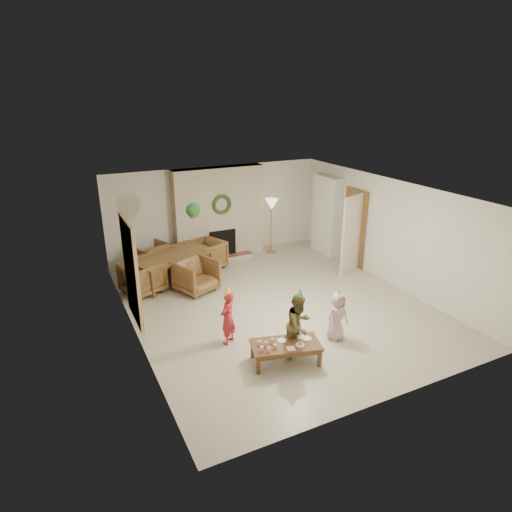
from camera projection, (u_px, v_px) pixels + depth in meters
floor at (276, 305)px, 9.53m from camera, size 7.00×7.00×0.00m
ceiling at (278, 192)px, 8.64m from camera, size 7.00×7.00×0.00m
wall_back at (216, 212)px, 12.02m from camera, size 7.00×0.00×7.00m
wall_front at (397, 328)px, 6.15m from camera, size 7.00×0.00×7.00m
wall_left at (131, 276)px, 7.85m from camera, size 0.00×7.00×7.00m
wall_right at (388, 232)px, 10.32m from camera, size 0.00×7.00×7.00m
fireplace_mass at (219, 213)px, 11.86m from camera, size 2.50×0.40×2.50m
fireplace_hearth at (225, 258)px, 11.98m from camera, size 1.60×0.30×0.12m
fireplace_firebox at (222, 243)px, 11.99m from camera, size 0.75×0.12×0.75m
fireplace_wreath at (222, 204)px, 11.56m from camera, size 0.54×0.10×0.54m
floor_lamp_base at (271, 251)px, 12.64m from camera, size 0.29×0.29×0.03m
floor_lamp_post at (271, 228)px, 12.39m from camera, size 0.03×0.03×1.41m
floor_lamp_shade at (271, 204)px, 12.15m from camera, size 0.38×0.38×0.31m
bookshelf_carcass at (327, 215)px, 12.24m from camera, size 0.30×1.00×2.20m
bookshelf_shelf_a at (325, 237)px, 12.46m from camera, size 0.30×0.92×0.03m
bookshelf_shelf_b at (325, 224)px, 12.32m from camera, size 0.30×0.92×0.03m
bookshelf_shelf_c at (326, 210)px, 12.18m from camera, size 0.30×0.92×0.03m
bookshelf_shelf_d at (327, 196)px, 12.03m from camera, size 0.30×0.92×0.03m
books_row_lower at (327, 234)px, 12.28m from camera, size 0.20×0.40×0.24m
books_row_mid at (324, 219)px, 12.30m from camera, size 0.20×0.44×0.24m
books_row_upper at (328, 207)px, 12.04m from camera, size 0.20×0.36×0.22m
door_frame at (354, 228)px, 11.39m from camera, size 0.05×0.86×2.04m
door_leaf at (352, 235)px, 10.93m from camera, size 0.77×0.32×2.00m
curtain_panel at (131, 272)px, 8.04m from camera, size 0.06×1.20×2.00m
dining_table at (173, 268)px, 10.60m from camera, size 2.23×1.75×0.69m
dining_chair_near at (196, 276)px, 10.05m from camera, size 1.07×1.08×0.76m
dining_chair_far at (152, 258)px, 11.12m from camera, size 1.07×1.08×0.76m
dining_chair_left at (143, 277)px, 9.99m from camera, size 1.08×1.07×0.76m
dining_chair_right at (206, 255)px, 11.33m from camera, size 1.08×1.07×0.76m
hanging_plant_cord at (193, 200)px, 9.49m from camera, size 0.01×0.01×0.70m
hanging_plant_pot at (193, 215)px, 9.61m from camera, size 0.16×0.16×0.12m
hanging_plant_foliage at (193, 210)px, 9.57m from camera, size 0.32×0.32×0.32m
coffee_table_top at (286, 345)px, 7.41m from camera, size 1.28×0.86×0.05m
coffee_table_apron at (286, 348)px, 7.43m from camera, size 1.17×0.75×0.07m
coffee_leg_fl at (258, 366)px, 7.16m from camera, size 0.08×0.08×0.30m
coffee_leg_fr at (320, 358)px, 7.35m from camera, size 0.08×0.08×0.30m
coffee_leg_bl at (253, 350)px, 7.59m from camera, size 0.08×0.08×0.30m
coffee_leg_br at (311, 343)px, 7.79m from camera, size 0.08×0.08×0.30m
cup_a at (262, 349)px, 7.18m from camera, size 0.08×0.08×0.08m
cup_b at (259, 343)px, 7.34m from camera, size 0.08×0.08×0.08m
cup_c at (269, 350)px, 7.16m from camera, size 0.08×0.08×0.08m
cup_d at (266, 344)px, 7.32m from camera, size 0.08×0.08×0.08m
cup_e at (275, 346)px, 7.25m from camera, size 0.08×0.08×0.08m
cup_f at (273, 341)px, 7.41m from camera, size 0.08×0.08×0.08m
plate_a at (282, 340)px, 7.49m from camera, size 0.20×0.20×0.01m
plate_b at (300, 345)px, 7.36m from camera, size 0.20×0.20×0.01m
plate_c at (307, 338)px, 7.56m from camera, size 0.20×0.20×0.01m
food_scoop at (300, 343)px, 7.35m from camera, size 0.08×0.08×0.06m
napkin_left at (291, 348)px, 7.26m from camera, size 0.16×0.16×0.01m
napkin_right at (301, 337)px, 7.60m from camera, size 0.16×0.16×0.01m
child_red at (228, 318)px, 7.92m from camera, size 0.45×0.43×1.04m
party_hat_red at (227, 289)px, 7.72m from camera, size 0.18×0.18×0.20m
child_plaid at (299, 325)px, 7.55m from camera, size 0.69×0.62×1.16m
party_hat_plaid at (300, 293)px, 7.33m from camera, size 0.14×0.14×0.19m
child_pink at (337, 316)px, 8.07m from camera, size 0.48×0.33×0.94m
party_hat_pink at (339, 292)px, 7.89m from camera, size 0.13×0.13×0.17m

